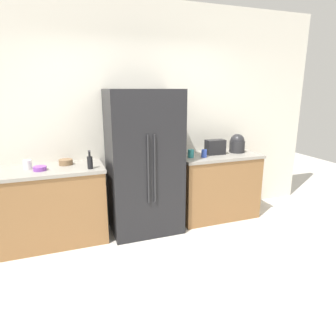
{
  "coord_description": "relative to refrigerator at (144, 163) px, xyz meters",
  "views": [
    {
      "loc": [
        -0.98,
        -2.25,
        1.83
      ],
      "look_at": [
        -0.0,
        0.4,
        1.07
      ],
      "focal_mm": 31.63,
      "sensor_mm": 36.0,
      "label": 1
    }
  ],
  "objects": [
    {
      "name": "cup_c",
      "position": [
        -1.36,
        0.11,
        0.07
      ],
      "size": [
        0.09,
        0.09,
        0.11
      ],
      "primitive_type": "cylinder",
      "color": "white",
      "rests_on": "counter_left"
    },
    {
      "name": "ground_plane",
      "position": [
        0.0,
        -1.29,
        -0.92
      ],
      "size": [
        11.07,
        11.07,
        0.0
      ],
      "primitive_type": "plane",
      "color": "beige"
    },
    {
      "name": "kitchen_back_panel",
      "position": [
        0.0,
        0.39,
        0.55
      ],
      "size": [
        5.53,
        0.1,
        2.93
      ],
      "primitive_type": "cube",
      "color": "silver",
      "rests_on": "ground_plane"
    },
    {
      "name": "cup_b",
      "position": [
        0.66,
        -0.0,
        0.07
      ],
      "size": [
        0.08,
        0.08,
        0.11
      ],
      "primitive_type": "cylinder",
      "color": "teal",
      "rests_on": "counter_right"
    },
    {
      "name": "bottle_a",
      "position": [
        -0.68,
        -0.12,
        0.1
      ],
      "size": [
        0.06,
        0.06,
        0.22
      ],
      "color": "black",
      "rests_on": "counter_left"
    },
    {
      "name": "toaster",
      "position": [
        1.06,
        0.06,
        0.12
      ],
      "size": [
        0.27,
        0.14,
        0.21
      ],
      "primitive_type": "cube",
      "color": "black",
      "rests_on": "counter_right"
    },
    {
      "name": "cup_a",
      "position": [
        0.83,
        -0.05,
        0.07
      ],
      "size": [
        0.07,
        0.07,
        0.11
      ],
      "primitive_type": "cylinder",
      "color": "blue",
      "rests_on": "counter_right"
    },
    {
      "name": "counter_right",
      "position": [
        1.1,
        0.04,
        -0.45
      ],
      "size": [
        1.17,
        0.61,
        0.93
      ],
      "color": "olive",
      "rests_on": "ground_plane"
    },
    {
      "name": "rice_cooker",
      "position": [
        1.43,
        0.08,
        0.15
      ],
      "size": [
        0.22,
        0.22,
        0.27
      ],
      "color": "#262628",
      "rests_on": "counter_right"
    },
    {
      "name": "bowl_a",
      "position": [
        -1.22,
        -0.0,
        0.04
      ],
      "size": [
        0.15,
        0.15,
        0.05
      ],
      "primitive_type": "cylinder",
      "color": "purple",
      "rests_on": "counter_left"
    },
    {
      "name": "bowl_b",
      "position": [
        -0.94,
        0.17,
        0.05
      ],
      "size": [
        0.16,
        0.16,
        0.07
      ],
      "primitive_type": "cylinder",
      "color": "brown",
      "rests_on": "counter_left"
    },
    {
      "name": "refrigerator",
      "position": [
        0.0,
        0.0,
        0.0
      ],
      "size": [
        0.89,
        0.67,
        1.83
      ],
      "color": "black",
      "rests_on": "ground_plane"
    },
    {
      "name": "counter_left",
      "position": [
        -1.14,
        0.04,
        -0.45
      ],
      "size": [
        1.25,
        0.61,
        0.93
      ],
      "color": "olive",
      "rests_on": "ground_plane"
    }
  ]
}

